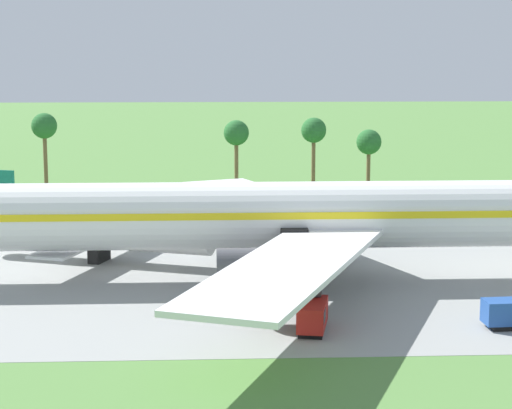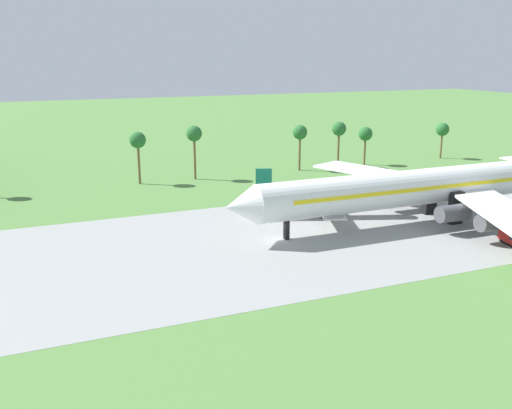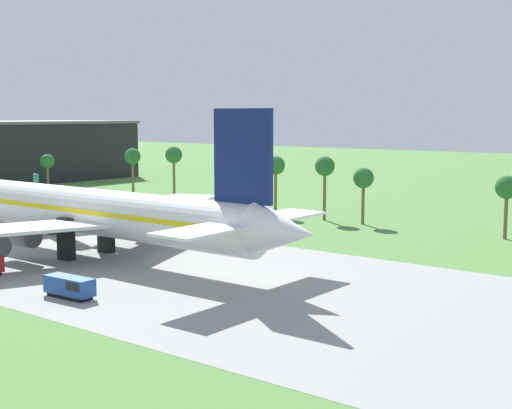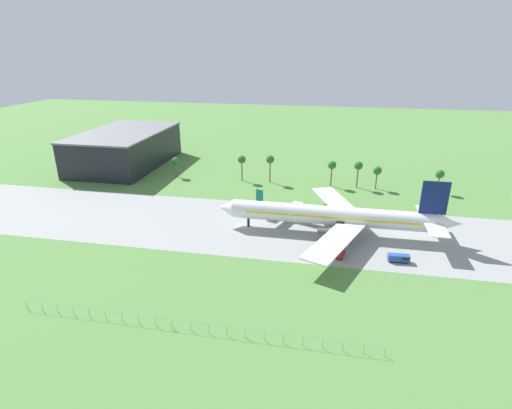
{
  "view_description": "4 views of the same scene",
  "coord_description": "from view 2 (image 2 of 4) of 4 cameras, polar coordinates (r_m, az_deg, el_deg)",
  "views": [
    {
      "loc": [
        24.14,
        -83.21,
        21.04
      ],
      "look_at": [
        28.09,
        -0.24,
        7.18
      ],
      "focal_mm": 65.0,
      "sensor_mm": 36.0,
      "label": 1
    },
    {
      "loc": [
        -36.08,
        -76.8,
        28.25
      ],
      "look_at": [
        -4.15,
        -0.24,
        6.18
      ],
      "focal_mm": 40.0,
      "sensor_mm": 36.0,
      "label": 2
    },
    {
      "loc": [
        107.62,
        -60.86,
        18.84
      ],
      "look_at": [
        60.33,
        -0.24,
        9.24
      ],
      "focal_mm": 50.0,
      "sensor_mm": 36.0,
      "label": 3
    },
    {
      "loc": [
        27.07,
        -120.8,
        56.9
      ],
      "look_at": [
        2.59,
        5.0,
        6.0
      ],
      "focal_mm": 28.0,
      "sensor_mm": 36.0,
      "label": 4
    }
  ],
  "objects": [
    {
      "name": "ground_plane",
      "position": [
        89.43,
        2.4,
        -3.53
      ],
      "size": [
        600.0,
        600.0,
        0.0
      ],
      "primitive_type": "plane",
      "color": "#517F3D"
    },
    {
      "name": "taxiway_strip",
      "position": [
        89.42,
        2.4,
        -3.53
      ],
      "size": [
        320.0,
        44.0,
        0.02
      ],
      "color": "gray",
      "rests_on": "ground_plane"
    },
    {
      "name": "regional_aircraft",
      "position": [
        101.46,
        6.81,
        0.34
      ],
      "size": [
        23.69,
        21.64,
        8.9
      ],
      "color": "white",
      "rests_on": "ground_plane"
    },
    {
      "name": "jet_airliner",
      "position": [
        103.41,
        17.66,
        1.83
      ],
      "size": [
        77.02,
        61.97,
        19.64
      ],
      "color": "white",
      "rests_on": "ground_plane"
    },
    {
      "name": "palm_tree_row",
      "position": [
        137.37,
        0.97,
        6.75
      ],
      "size": [
        118.75,
        3.6,
        12.39
      ],
      "color": "brown",
      "rests_on": "ground_plane"
    }
  ]
}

